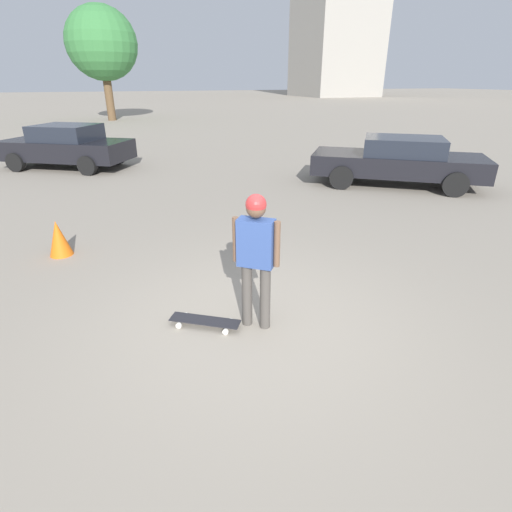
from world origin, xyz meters
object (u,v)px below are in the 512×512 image
object	(u,v)px
car_parked_near	(398,160)
person	(256,249)
skateboard	(205,321)
car_parked_far	(66,146)
traffic_cone	(59,238)

from	to	relation	value
car_parked_near	person	bearing A→B (deg)	76.56
skateboard	car_parked_near	size ratio (longest dim) A/B	0.17
skateboard	car_parked_far	world-z (taller)	car_parked_far
car_parked_near	traffic_cone	size ratio (longest dim) A/B	7.81
car_parked_near	car_parked_far	xyz separation A→B (m)	(-6.06, -9.01, 0.03)
traffic_cone	person	bearing A→B (deg)	36.47
traffic_cone	car_parked_far	bearing A→B (deg)	-178.80
car_parked_far	traffic_cone	distance (m)	8.15
person	car_parked_far	distance (m)	11.71
person	traffic_cone	world-z (taller)	person
person	car_parked_near	bearing A→B (deg)	78.55
skateboard	car_parked_far	distance (m)	11.40
person	skateboard	size ratio (longest dim) A/B	1.98
car_parked_near	car_parked_far	bearing A→B (deg)	2.75
car_parked_far	traffic_cone	bearing A→B (deg)	123.99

